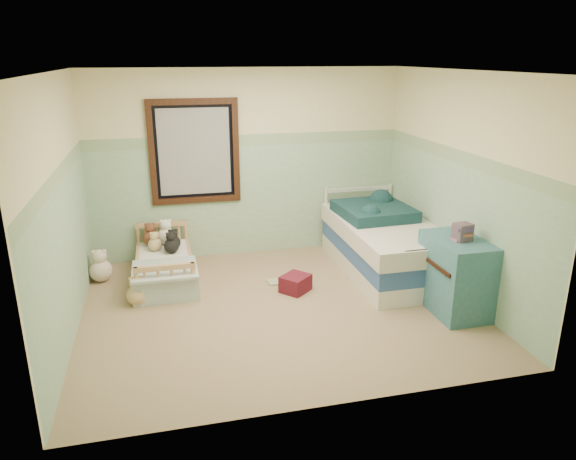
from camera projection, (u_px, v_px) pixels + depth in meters
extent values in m
cube|color=#95775C|center=(278.00, 308.00, 5.90)|extent=(4.20, 3.60, 0.02)
cube|color=silver|center=(276.00, 70.00, 5.11)|extent=(4.20, 3.60, 0.02)
cube|color=beige|center=(248.00, 164.00, 7.17)|extent=(4.20, 0.04, 2.50)
cube|color=beige|center=(331.00, 259.00, 3.85)|extent=(4.20, 0.04, 2.50)
cube|color=beige|center=(60.00, 211.00, 5.03)|extent=(0.04, 3.60, 2.50)
cube|color=beige|center=(460.00, 186.00, 5.98)|extent=(0.04, 3.60, 2.50)
cube|color=#7CAB81|center=(249.00, 200.00, 7.31)|extent=(4.20, 0.01, 1.50)
cube|color=#4C8658|center=(247.00, 140.00, 7.05)|extent=(4.20, 0.01, 0.15)
cube|color=black|center=(195.00, 152.00, 6.91)|extent=(1.16, 0.06, 1.36)
cube|color=#AEAEAB|center=(194.00, 152.00, 6.92)|extent=(0.92, 0.01, 1.12)
cube|color=#A46C49|center=(165.00, 273.00, 6.57)|extent=(0.67, 1.35, 0.17)
cube|color=white|center=(164.00, 262.00, 6.53)|extent=(0.62, 1.29, 0.12)
cube|color=#83B1D0|center=(165.00, 269.00, 6.12)|extent=(0.73, 0.67, 0.03)
sphere|color=brown|center=(151.00, 238.00, 6.90)|extent=(0.20, 0.20, 0.20)
sphere|color=white|center=(166.00, 236.00, 6.95)|extent=(0.23, 0.23, 0.23)
sphere|color=#D7B479|center=(155.00, 244.00, 6.72)|extent=(0.17, 0.17, 0.17)
sphere|color=black|center=(173.00, 242.00, 6.77)|extent=(0.18, 0.18, 0.18)
sphere|color=beige|center=(101.00, 271.00, 6.53)|extent=(0.28, 0.28, 0.28)
sphere|color=#D7B479|center=(137.00, 295.00, 5.91)|extent=(0.23, 0.23, 0.23)
cube|color=white|center=(384.00, 263.00, 6.83)|extent=(1.02, 2.04, 0.22)
cube|color=#304586|center=(385.00, 247.00, 6.76)|extent=(1.02, 2.04, 0.22)
cube|color=silver|center=(386.00, 231.00, 6.69)|extent=(1.06, 2.08, 0.22)
cube|color=black|center=(374.00, 211.00, 6.90)|extent=(0.92, 0.97, 0.14)
cube|color=#246566|center=(455.00, 275.00, 5.70)|extent=(0.51, 0.82, 0.82)
cube|color=brown|center=(462.00, 232.00, 5.50)|extent=(0.21, 0.18, 0.18)
cube|color=maroon|center=(295.00, 283.00, 6.26)|extent=(0.42, 0.41, 0.20)
cube|color=yellow|center=(277.00, 282.00, 6.52)|extent=(0.25, 0.20, 0.02)
sphere|color=#D7B479|center=(166.00, 237.00, 6.97)|extent=(0.18, 0.18, 0.18)
sphere|color=black|center=(172.00, 246.00, 6.64)|extent=(0.19, 0.19, 0.19)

